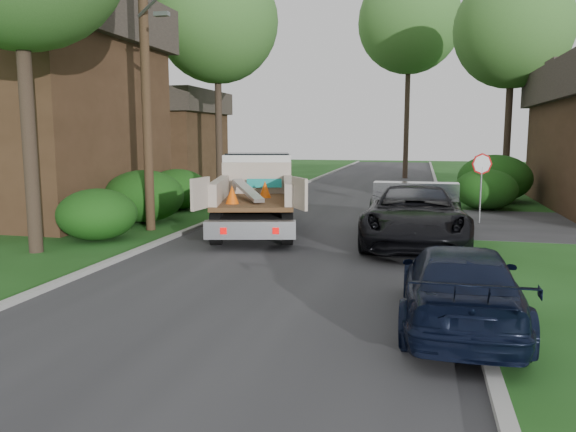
# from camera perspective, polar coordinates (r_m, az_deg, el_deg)

# --- Properties ---
(ground) EXTENTS (120.00, 120.00, 0.00)m
(ground) POSITION_cam_1_polar(r_m,az_deg,el_deg) (12.52, -1.55, -6.07)
(ground) COLOR #1A4413
(ground) RESTS_ON ground
(road) EXTENTS (8.00, 90.00, 0.02)m
(road) POSITION_cam_1_polar(r_m,az_deg,el_deg) (22.17, 5.10, 0.16)
(road) COLOR #28282B
(road) RESTS_ON ground
(curb_left) EXTENTS (0.20, 90.00, 0.12)m
(curb_left) POSITION_cam_1_polar(r_m,az_deg,el_deg) (23.10, -5.01, 0.62)
(curb_left) COLOR #9E9E99
(curb_left) RESTS_ON ground
(curb_right) EXTENTS (0.20, 90.00, 0.12)m
(curb_right) POSITION_cam_1_polar(r_m,az_deg,el_deg) (21.96, 15.75, -0.05)
(curb_right) COLOR #9E9E99
(curb_right) RESTS_ON ground
(stop_sign) EXTENTS (0.71, 0.32, 2.48)m
(stop_sign) POSITION_cam_1_polar(r_m,az_deg,el_deg) (20.87, 19.06, 4.14)
(stop_sign) COLOR slate
(stop_sign) RESTS_ON ground
(utility_pole) EXTENTS (2.42, 1.25, 10.00)m
(utility_pole) POSITION_cam_1_polar(r_m,az_deg,el_deg) (18.91, -14.27, 14.27)
(utility_pole) COLOR #382619
(utility_pole) RESTS_ON ground
(house_left_near) EXTENTS (9.72, 8.64, 8.40)m
(house_left_near) POSITION_cam_1_polar(r_m,az_deg,el_deg) (24.11, -25.99, 10.20)
(house_left_near) COLOR #3A2617
(house_left_near) RESTS_ON ground
(house_left_far) EXTENTS (7.56, 7.56, 6.00)m
(house_left_far) POSITION_cam_1_polar(r_m,az_deg,el_deg) (37.61, -13.02, 7.91)
(house_left_far) COLOR #3A2617
(house_left_far) RESTS_ON ground
(hedge_left_a) EXTENTS (2.34, 2.34, 1.53)m
(hedge_left_a) POSITION_cam_1_polar(r_m,az_deg,el_deg) (17.59, -18.83, 0.16)
(hedge_left_a) COLOR #19420F
(hedge_left_a) RESTS_ON ground
(hedge_left_b) EXTENTS (2.86, 2.86, 1.87)m
(hedge_left_b) POSITION_cam_1_polar(r_m,az_deg,el_deg) (20.73, -14.43, 1.97)
(hedge_left_b) COLOR #19420F
(hedge_left_b) RESTS_ON ground
(hedge_left_c) EXTENTS (2.60, 2.60, 1.70)m
(hedge_left_c) POSITION_cam_1_polar(r_m,az_deg,el_deg) (23.99, -11.17, 2.68)
(hedge_left_c) COLOR #19420F
(hedge_left_c) RESTS_ON ground
(hedge_right_a) EXTENTS (2.60, 2.60, 1.70)m
(hedge_right_a) POSITION_cam_1_polar(r_m,az_deg,el_deg) (24.97, 19.45, 2.57)
(hedge_right_a) COLOR #19420F
(hedge_right_a) RESTS_ON ground
(hedge_right_b) EXTENTS (3.38, 3.38, 2.21)m
(hedge_right_b) POSITION_cam_1_polar(r_m,az_deg,el_deg) (28.00, 20.27, 3.61)
(hedge_right_b) COLOR #19420F
(hedge_right_b) RESTS_ON ground
(tree_left_far) EXTENTS (6.40, 6.40, 12.20)m
(tree_left_far) POSITION_cam_1_polar(r_m,az_deg,el_deg) (31.20, -7.23, 19.00)
(tree_left_far) COLOR #2D2119
(tree_left_far) RESTS_ON ground
(tree_right_far) EXTENTS (6.00, 6.00, 11.50)m
(tree_right_far) POSITION_cam_1_polar(r_m,az_deg,el_deg) (32.48, 21.90, 17.16)
(tree_right_far) COLOR #2D2119
(tree_right_far) RESTS_ON ground
(tree_left_back) EXTENTS (6.00, 6.00, 12.00)m
(tree_left_back) POSITION_cam_1_polar(r_m,az_deg,el_deg) (30.66, -22.17, 18.67)
(tree_left_back) COLOR #2D2119
(tree_left_back) RESTS_ON ground
(tree_center_far) EXTENTS (7.20, 7.20, 14.60)m
(tree_center_far) POSITION_cam_1_polar(r_m,az_deg,el_deg) (42.49, 12.24, 18.70)
(tree_center_far) COLOR #2D2119
(tree_center_far) RESTS_ON ground
(flatbed_truck) EXTENTS (4.19, 6.97, 2.47)m
(flatbed_truck) POSITION_cam_1_polar(r_m,az_deg,el_deg) (18.97, -3.22, 2.90)
(flatbed_truck) COLOR black
(flatbed_truck) RESTS_ON ground
(black_pickup) EXTENTS (2.91, 6.16, 1.70)m
(black_pickup) POSITION_cam_1_polar(r_m,az_deg,el_deg) (16.38, 12.75, 0.14)
(black_pickup) COLOR black
(black_pickup) RESTS_ON ground
(navy_suv) EXTENTS (1.86, 4.58, 1.33)m
(navy_suv) POSITION_cam_1_polar(r_m,az_deg,el_deg) (9.56, 17.05, -6.83)
(navy_suv) COLOR black
(navy_suv) RESTS_ON ground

